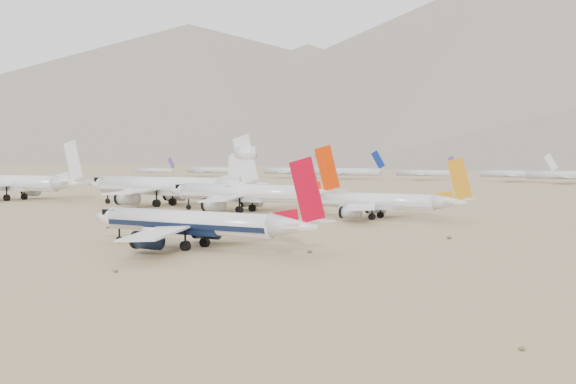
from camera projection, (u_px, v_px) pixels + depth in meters
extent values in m
plane|color=olive|center=(181.00, 245.00, 124.73)|extent=(7000.00, 7000.00, 0.00)
cylinder|color=white|center=(189.00, 222.00, 119.48)|extent=(32.34, 3.82, 3.82)
cube|color=black|center=(189.00, 225.00, 119.51)|extent=(31.69, 3.88, 0.86)
sphere|color=white|center=(115.00, 218.00, 127.40)|extent=(3.82, 3.82, 3.82)
cube|color=black|center=(113.00, 212.00, 127.63)|extent=(2.68, 2.48, 0.96)
cone|color=white|center=(294.00, 226.00, 109.68)|extent=(8.09, 3.82, 3.82)
cube|color=white|center=(156.00, 233.00, 108.42)|extent=(12.49, 19.68, 0.60)
cube|color=white|center=(291.00, 226.00, 105.65)|extent=(5.13, 6.71, 0.23)
cylinder|color=black|center=(149.00, 241.00, 113.57)|extent=(4.49, 2.75, 2.75)
cube|color=white|center=(239.00, 221.00, 128.17)|extent=(12.49, 19.68, 0.60)
cube|color=white|center=(314.00, 222.00, 112.13)|extent=(5.13, 6.71, 0.23)
cylinder|color=black|center=(208.00, 231.00, 127.41)|extent=(4.49, 2.75, 2.75)
cube|color=#B3011B|center=(307.00, 190.00, 108.29)|extent=(6.13, 0.31, 10.10)
cylinder|color=black|center=(119.00, 240.00, 127.13)|extent=(1.15, 0.48, 1.15)
cylinder|color=black|center=(185.00, 246.00, 116.68)|extent=(1.61, 0.96, 1.61)
cylinder|color=black|center=(205.00, 242.00, 121.34)|extent=(1.61, 0.96, 1.61)
cylinder|color=white|center=(371.00, 201.00, 174.19)|extent=(31.27, 3.80, 3.80)
cube|color=silver|center=(371.00, 203.00, 174.21)|extent=(30.64, 3.86, 0.86)
sphere|color=white|center=(314.00, 199.00, 181.84)|extent=(3.80, 3.80, 3.80)
cube|color=black|center=(312.00, 195.00, 182.07)|extent=(2.66, 2.47, 0.95)
cone|color=white|center=(450.00, 202.00, 164.71)|extent=(7.82, 3.80, 3.80)
cube|color=white|center=(362.00, 207.00, 163.45)|extent=(12.08, 19.03, 0.59)
cube|color=white|center=(452.00, 201.00, 160.80)|extent=(4.96, 6.49, 0.23)
cylinder|color=silver|center=(352.00, 213.00, 168.43)|extent=(4.34, 2.74, 2.74)
cube|color=white|center=(397.00, 201.00, 182.63)|extent=(12.08, 19.03, 0.59)
cube|color=white|center=(461.00, 200.00, 167.08)|extent=(4.96, 6.49, 0.23)
cylinder|color=silver|center=(377.00, 208.00, 181.90)|extent=(4.34, 2.74, 2.74)
cube|color=orange|center=(460.00, 179.00, 163.36)|extent=(5.93, 0.30, 9.77)
cylinder|color=black|center=(317.00, 214.00, 181.58)|extent=(1.14, 0.48, 1.14)
cylinder|color=black|center=(372.00, 217.00, 171.42)|extent=(1.60, 0.95, 1.60)
cylinder|color=black|center=(380.00, 215.00, 176.05)|extent=(1.60, 0.95, 1.60)
cylinder|color=white|center=(241.00, 193.00, 194.31)|extent=(37.62, 4.60, 4.60)
cube|color=silver|center=(241.00, 195.00, 194.34)|extent=(36.87, 4.67, 1.03)
sphere|color=white|center=(185.00, 191.00, 203.52)|extent=(4.60, 4.60, 4.60)
cube|color=black|center=(183.00, 186.00, 203.79)|extent=(3.22, 2.99, 1.15)
cone|color=white|center=(318.00, 194.00, 182.91)|extent=(9.40, 4.60, 4.60)
cube|color=white|center=(222.00, 199.00, 181.38)|extent=(14.53, 22.89, 0.71)
cube|color=white|center=(316.00, 192.00, 178.20)|extent=(5.97, 7.81, 0.28)
cylinder|color=silver|center=(215.00, 205.00, 187.37)|extent=(5.22, 3.31, 3.31)
cube|color=white|center=(275.00, 194.00, 204.48)|extent=(14.53, 22.89, 0.71)
cube|color=white|center=(332.00, 191.00, 185.77)|extent=(5.97, 7.81, 0.28)
cylinder|color=silver|center=(253.00, 201.00, 203.60)|extent=(5.22, 3.31, 3.31)
cube|color=red|center=(327.00, 168.00, 181.29)|extent=(7.13, 0.37, 11.75)
cylinder|color=black|center=(189.00, 207.00, 203.20)|extent=(1.38, 0.57, 1.38)
cylinder|color=black|center=(239.00, 210.00, 190.97)|extent=(1.93, 1.15, 1.93)
cylinder|color=black|center=(252.00, 208.00, 196.57)|extent=(1.93, 1.15, 1.93)
cylinder|color=white|center=(160.00, 186.00, 217.32)|extent=(44.75, 5.36, 5.36)
cube|color=silver|center=(160.00, 188.00, 217.36)|extent=(43.85, 5.44, 1.21)
sphere|color=white|center=(104.00, 184.00, 228.28)|extent=(5.36, 5.36, 5.36)
cube|color=black|center=(102.00, 179.00, 228.59)|extent=(3.75, 3.48, 1.34)
cone|color=white|center=(236.00, 186.00, 203.76)|extent=(11.19, 5.36, 5.36)
cube|color=white|center=(133.00, 191.00, 201.99)|extent=(17.28, 27.23, 0.83)
cube|color=white|center=(233.00, 185.00, 198.18)|extent=(7.10, 9.29, 0.32)
cylinder|color=silver|center=(129.00, 198.00, 209.11)|extent=(6.22, 3.86, 3.86)
cube|color=white|center=(200.00, 187.00, 229.37)|extent=(17.28, 27.23, 0.83)
cube|color=white|center=(252.00, 183.00, 207.15)|extent=(7.10, 9.29, 0.32)
cylinder|color=silver|center=(176.00, 195.00, 228.32)|extent=(6.22, 3.86, 3.86)
cube|color=white|center=(245.00, 159.00, 201.84)|extent=(8.48, 0.43, 13.97)
cylinder|color=white|center=(246.00, 153.00, 201.60)|extent=(5.59, 3.47, 3.47)
cylinder|color=black|center=(108.00, 201.00, 227.90)|extent=(1.61, 0.67, 1.61)
cylinder|color=black|center=(157.00, 203.00, 213.41)|extent=(2.25, 1.34, 2.25)
cylinder|color=black|center=(172.00, 202.00, 219.94)|extent=(2.25, 1.34, 2.25)
cylinder|color=white|center=(12.00, 183.00, 245.05)|extent=(42.11, 5.17, 5.17)
cube|color=silver|center=(12.00, 185.00, 245.08)|extent=(41.27, 5.25, 1.16)
cone|color=white|center=(67.00, 183.00, 232.28)|extent=(10.53, 5.17, 5.17)
cube|color=white|center=(60.00, 182.00, 227.01)|extent=(6.68, 8.74, 0.31)
cube|color=white|center=(52.00, 184.00, 256.45)|extent=(16.27, 25.63, 0.80)
cube|color=white|center=(83.00, 181.00, 235.49)|extent=(6.68, 8.74, 0.31)
cylinder|color=silver|center=(32.00, 191.00, 255.46)|extent=(5.85, 3.73, 3.73)
cube|color=white|center=(73.00, 160.00, 230.47)|extent=(7.98, 0.41, 13.15)
cylinder|color=black|center=(7.00, 198.00, 241.29)|extent=(2.17, 1.29, 2.17)
cylinder|color=black|center=(24.00, 197.00, 247.59)|extent=(2.17, 1.29, 2.17)
cylinder|color=silver|center=(154.00, 170.00, 514.77)|extent=(33.11, 3.27, 3.27)
cube|color=#5F3989|center=(171.00, 163.00, 506.86)|extent=(6.59, 0.33, 8.30)
cube|color=silver|center=(146.00, 171.00, 507.34)|extent=(8.72, 15.24, 0.33)
cube|color=silver|center=(162.00, 171.00, 522.26)|extent=(8.72, 15.24, 0.33)
cylinder|color=silver|center=(211.00, 170.00, 510.57)|extent=(40.96, 4.05, 4.05)
cube|color=white|center=(234.00, 161.00, 500.78)|extent=(8.16, 0.40, 10.27)
cube|color=silver|center=(202.00, 171.00, 501.38)|extent=(10.79, 18.86, 0.40)
cube|color=silver|center=(220.00, 171.00, 519.83)|extent=(10.79, 18.86, 0.40)
cylinder|color=silver|center=(293.00, 171.00, 476.93)|extent=(43.23, 4.27, 4.27)
cube|color=#5F3989|center=(320.00, 160.00, 466.59)|extent=(8.61, 0.43, 10.84)
cube|color=silver|center=(284.00, 172.00, 467.22)|extent=(11.39, 19.90, 0.43)
cube|color=silver|center=(301.00, 172.00, 486.70)|extent=(11.39, 19.90, 0.43)
cylinder|color=silver|center=(346.00, 172.00, 451.58)|extent=(46.15, 4.56, 4.56)
cube|color=navy|center=(378.00, 160.00, 440.54)|extent=(9.19, 0.46, 11.58)
cube|color=silver|center=(337.00, 173.00, 441.22)|extent=(12.16, 21.25, 0.46)
cube|color=silver|center=(353.00, 172.00, 462.01)|extent=(12.16, 21.25, 0.46)
cylinder|color=silver|center=(425.00, 173.00, 436.59)|extent=(36.56, 3.61, 3.61)
cube|color=#5F3989|center=(453.00, 163.00, 427.85)|extent=(7.28, 0.36, 9.17)
cube|color=silver|center=(420.00, 174.00, 428.38)|extent=(9.63, 16.83, 0.36)
cube|color=silver|center=(430.00, 174.00, 444.85)|extent=(9.63, 16.83, 0.36)
cylinder|color=silver|center=(516.00, 174.00, 410.44)|extent=(40.39, 3.99, 3.99)
cube|color=white|center=(551.00, 162.00, 400.79)|extent=(8.04, 0.40, 10.13)
cube|color=silver|center=(512.00, 176.00, 401.38)|extent=(10.64, 18.59, 0.40)
cube|color=silver|center=(520.00, 175.00, 419.57)|extent=(10.64, 18.59, 0.40)
cylinder|color=silver|center=(569.00, 175.00, 381.03)|extent=(44.73, 4.42, 4.42)
cube|color=silver|center=(566.00, 177.00, 370.99)|extent=(11.78, 20.59, 0.44)
cube|color=silver|center=(573.00, 176.00, 391.14)|extent=(11.78, 20.59, 0.44)
cone|color=slate|center=(6.00, 119.00, 2371.07)|extent=(1456.00, 1456.00, 260.00)
cone|color=slate|center=(189.00, 92.00, 2247.24)|extent=(3024.00, 3024.00, 420.00)
cone|color=slate|center=(307.00, 102.00, 1866.35)|extent=(1800.00, 1800.00, 300.00)
cone|color=slate|center=(516.00, 63.00, 1730.28)|extent=(2444.00, 2444.00, 470.00)
cone|color=slate|center=(243.00, 138.00, 1422.37)|extent=(855.00, 855.00, 95.00)
ellipsoid|color=brown|center=(108.00, 227.00, 152.13)|extent=(0.98, 0.98, 0.54)
ellipsoid|color=brown|center=(116.00, 271.00, 95.37)|extent=(0.70, 0.70, 0.39)
ellipsoid|color=brown|center=(310.00, 251.00, 114.16)|extent=(0.84, 0.84, 0.46)
ellipsoid|color=brown|center=(449.00, 237.00, 132.96)|extent=(0.98, 0.98, 0.54)
ellipsoid|color=brown|center=(522.00, 348.00, 57.40)|extent=(0.56, 0.56, 0.31)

